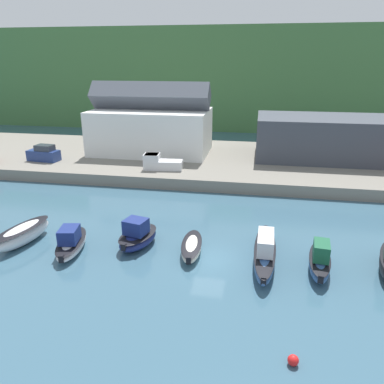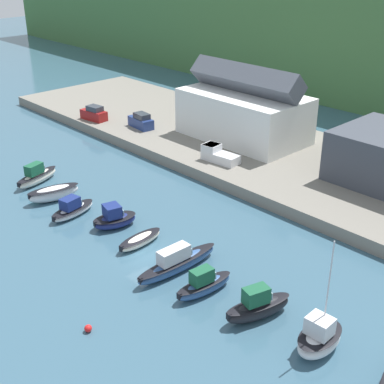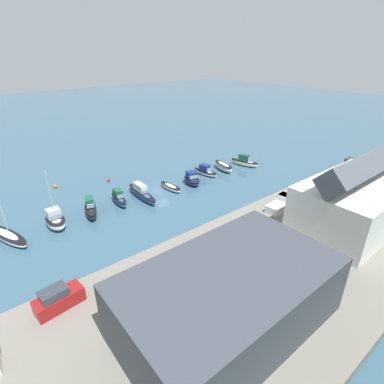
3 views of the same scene
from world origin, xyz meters
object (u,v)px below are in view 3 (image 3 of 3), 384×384
at_px(parked_car_2, 350,164).
at_px(mooring_buoy_1, 109,180).
at_px(moored_boat_6, 119,199).
at_px(parked_car_1, 344,178).
at_px(moored_boat_5, 142,193).
at_px(parked_car_0, 58,299).
at_px(moored_boat_0, 245,162).
at_px(pickup_truck_0, 281,203).
at_px(moored_boat_3, 192,180).
at_px(moored_boat_9, 7,236).
at_px(moored_boat_4, 171,187).
at_px(moored_boat_2, 205,171).
at_px(mooring_buoy_0, 55,186).
at_px(moored_boat_7, 91,209).
at_px(moored_boat_1, 223,166).
at_px(moored_boat_8, 55,221).

distance_m(parked_car_2, mooring_buoy_1, 46.64).
relative_size(moored_boat_6, parked_car_1, 1.24).
height_order(moored_boat_5, parked_car_0, parked_car_0).
relative_size(moored_boat_0, pickup_truck_0, 1.27).
xyz_separation_m(moored_boat_3, moored_boat_9, (29.92, -1.04, -0.28)).
bearing_deg(parked_car_0, parked_car_2, 83.91).
bearing_deg(moored_boat_3, moored_boat_6, 7.97).
xyz_separation_m(moored_boat_4, parked_car_0, (23.95, 16.58, 1.80)).
xyz_separation_m(parked_car_2, pickup_truck_0, (24.05, 1.56, -0.10)).
xyz_separation_m(moored_boat_0, moored_boat_2, (9.83, -1.39, -0.17)).
height_order(moored_boat_3, mooring_buoy_1, moored_boat_3).
bearing_deg(parked_car_2, mooring_buoy_0, -129.93).
xyz_separation_m(pickup_truck_0, mooring_buoy_1, (14.21, -28.17, -1.92)).
relative_size(moored_boat_7, parked_car_2, 1.30).
height_order(moored_boat_0, moored_boat_9, moored_boat_9).
distance_m(moored_boat_0, moored_boat_9, 44.64).
distance_m(moored_boat_1, moored_boat_6, 23.28).
xyz_separation_m(moored_boat_4, moored_boat_9, (25.43, -0.67, 0.09)).
bearing_deg(moored_boat_9, moored_boat_6, 162.27).
xyz_separation_m(moored_boat_5, mooring_buoy_0, (10.07, -13.20, -0.54)).
distance_m(moored_boat_8, parked_car_0, 17.09).
xyz_separation_m(moored_boat_0, moored_boat_6, (28.63, -1.02, -0.06)).
height_order(moored_boat_0, moored_boat_4, moored_boat_0).
bearing_deg(pickup_truck_0, parked_car_2, 87.81).
height_order(moored_boat_3, pickup_truck_0, pickup_truck_0).
bearing_deg(moored_boat_9, mooring_buoy_0, -145.99).
bearing_deg(moored_boat_3, moored_boat_5, 9.13).
bearing_deg(moored_boat_9, moored_boat_8, 153.37).
height_order(moored_boat_0, parked_car_0, parked_car_0).
relative_size(moored_boat_9, pickup_truck_0, 1.87).
xyz_separation_m(moored_boat_9, mooring_buoy_0, (-9.77, -12.96, -0.26)).
height_order(parked_car_0, parked_car_2, same).
height_order(moored_boat_2, moored_boat_7, moored_boat_7).
bearing_deg(parked_car_1, parked_car_0, -87.10).
bearing_deg(moored_boat_1, mooring_buoy_0, -11.84).
bearing_deg(moored_boat_3, mooring_buoy_1, -29.41).
xyz_separation_m(moored_boat_1, parked_car_0, (37.80, 17.49, 1.45)).
xyz_separation_m(moored_boat_2, moored_boat_9, (34.81, 0.72, -0.15)).
xyz_separation_m(parked_car_2, mooring_buoy_1, (38.25, -26.61, -2.01)).
xyz_separation_m(moored_boat_5, moored_boat_9, (19.84, -0.24, -0.28)).
height_order(moored_boat_5, moored_boat_8, moored_boat_8).
bearing_deg(parked_car_2, moored_boat_6, -120.45).
relative_size(moored_boat_4, parked_car_2, 1.15).
bearing_deg(pickup_truck_0, moored_boat_2, 167.75).
bearing_deg(parked_car_0, parked_car_1, 80.62).
height_order(moored_boat_9, pickup_truck_0, moored_boat_9).
distance_m(moored_boat_2, parked_car_1, 24.94).
relative_size(moored_boat_2, parked_car_2, 1.27).
bearing_deg(moored_boat_1, parked_car_2, 146.92).
bearing_deg(mooring_buoy_1, mooring_buoy_0, -20.73).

